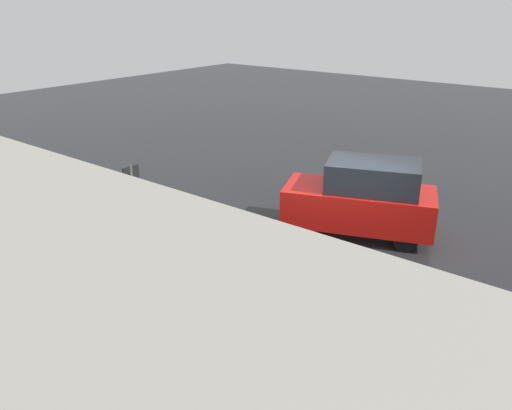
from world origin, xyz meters
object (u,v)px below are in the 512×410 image
(moving_hatchback, at_px, (362,198))
(pedestrian, at_px, (129,217))
(fire_hydrant, at_px, (171,235))
(sign_post, at_px, (133,199))

(moving_hatchback, xyz_separation_m, pedestrian, (4.54, 4.11, -0.34))
(moving_hatchback, relative_size, pedestrian, 3.48)
(fire_hydrant, bearing_deg, pedestrian, 15.86)
(fire_hydrant, xyz_separation_m, pedestrian, (1.20, 0.34, 0.28))
(moving_hatchback, bearing_deg, fire_hydrant, 48.41)
(moving_hatchback, distance_m, sign_post, 5.89)
(moving_hatchback, relative_size, sign_post, 1.77)
(fire_hydrant, distance_m, pedestrian, 1.27)
(pedestrian, xyz_separation_m, sign_post, (-0.93, 0.51, 0.90))
(pedestrian, bearing_deg, sign_post, 151.34)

